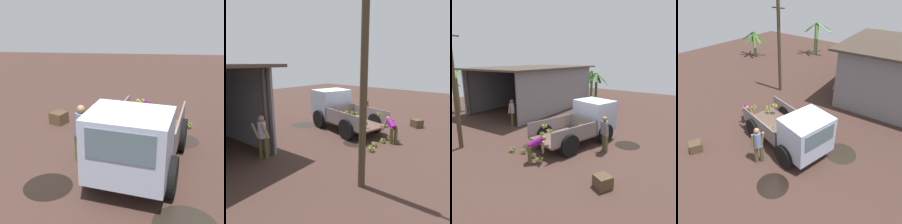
# 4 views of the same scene
# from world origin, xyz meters

# --- Properties ---
(ground) EXTENTS (36.00, 36.00, 0.00)m
(ground) POSITION_xyz_m (0.00, 0.00, 0.00)
(ground) COLOR #432D26
(mud_patch_1) EXTENTS (1.06, 1.06, 0.01)m
(mud_patch_1) POSITION_xyz_m (-2.41, 1.82, 0.00)
(mud_patch_1) COLOR #2C221E
(mud_patch_1) RESTS_ON ground
(mud_patch_2) EXTENTS (1.19, 1.19, 0.01)m
(mud_patch_2) POSITION_xyz_m (0.43, -1.73, 0.00)
(mud_patch_2) COLOR black
(mud_patch_2) RESTS_ON ground
(cargo_truck) EXTENTS (4.58, 2.84, 2.01)m
(cargo_truck) POSITION_xyz_m (0.08, 0.30, 1.07)
(cargo_truck) COLOR brown
(cargo_truck) RESTS_ON ground
(person_foreground_visitor) EXTENTS (0.47, 0.55, 1.65)m
(person_foreground_visitor) POSITION_xyz_m (-0.87, -1.14, 0.91)
(person_foreground_visitor) COLOR brown
(person_foreground_visitor) RESTS_ON ground
(person_worker_loading) EXTENTS (0.85, 0.74, 1.10)m
(person_worker_loading) POSITION_xyz_m (-3.52, 0.62, 0.68)
(person_worker_loading) COLOR #494421
(person_worker_loading) RESTS_ON ground
(banana_bunch_on_ground_0) EXTENTS (0.26, 0.25, 0.21)m
(banana_bunch_on_ground_0) POSITION_xyz_m (-3.32, 0.98, 0.12)
(banana_bunch_on_ground_0) COLOR brown
(banana_bunch_on_ground_0) RESTS_ON ground
(banana_bunch_on_ground_1) EXTENTS (0.31, 0.30, 0.20)m
(banana_bunch_on_ground_1) POSITION_xyz_m (-3.40, 0.50, 0.11)
(banana_bunch_on_ground_1) COLOR #403A2A
(banana_bunch_on_ground_1) RESTS_ON ground
(banana_bunch_on_ground_2) EXTENTS (0.28, 0.29, 0.22)m
(banana_bunch_on_ground_2) POSITION_xyz_m (-3.46, 2.16, 0.12)
(banana_bunch_on_ground_2) COLOR brown
(banana_bunch_on_ground_2) RESTS_ON ground
(banana_bunch_on_ground_3) EXTENTS (0.23, 0.24, 0.22)m
(banana_bunch_on_ground_3) POSITION_xyz_m (-3.27, 1.61, 0.12)
(banana_bunch_on_ground_3) COLOR brown
(banana_bunch_on_ground_3) RESTS_ON ground
(wooden_crate_0) EXTENTS (0.68, 0.68, 0.42)m
(wooden_crate_0) POSITION_xyz_m (-3.52, -2.43, 0.21)
(wooden_crate_0) COLOR #4E3A26
(wooden_crate_0) RESTS_ON ground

